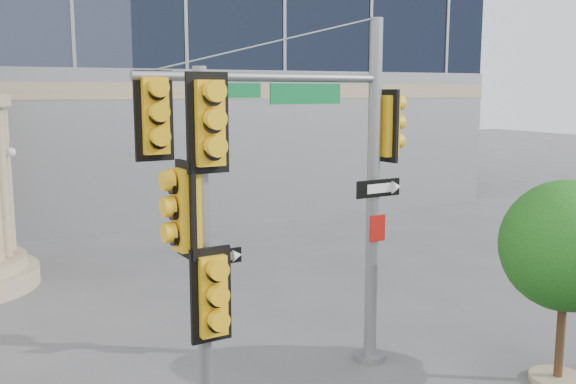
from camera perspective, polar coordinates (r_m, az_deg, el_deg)
name	(u,v)px	position (r m, az deg, el deg)	size (l,w,h in m)	color
main_signal_pole	(322,158)	(11.31, 3.01, 3.05)	(5.04, 0.99, 6.49)	slate
secondary_signal_pole	(202,230)	(9.13, -7.64, -3.37)	(0.98, 0.72, 5.52)	slate
street_tree	(567,251)	(12.28, 23.58, -4.81)	(2.36, 2.30, 3.67)	tan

